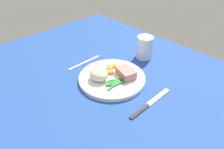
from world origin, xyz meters
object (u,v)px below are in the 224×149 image
at_px(knife, 150,104).
at_px(dinner_plate, 112,78).
at_px(fork, 84,63).
at_px(meat_portion, 126,73).
at_px(water_glass, 144,49).

bearing_deg(knife, dinner_plate, 177.62).
height_order(dinner_plate, fork, dinner_plate).
bearing_deg(dinner_plate, knife, -0.87).
relative_size(dinner_plate, knife, 1.26).
bearing_deg(meat_portion, dinner_plate, -130.60).
bearing_deg(knife, meat_portion, 162.50).
distance_m(knife, water_glass, 0.31).
bearing_deg(knife, water_glass, 131.23).
relative_size(dinner_plate, meat_portion, 3.37).
xyz_separation_m(meat_portion, knife, (0.15, -0.04, -0.03)).
xyz_separation_m(fork, knife, (0.36, -0.00, -0.00)).
relative_size(fork, knife, 0.81).
distance_m(meat_portion, fork, 0.21).
xyz_separation_m(meat_portion, water_glass, (-0.06, 0.19, 0.01)).
bearing_deg(meat_portion, knife, -16.00).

